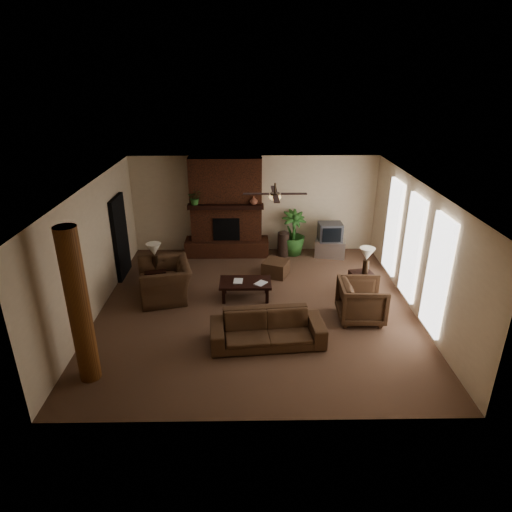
{
  "coord_description": "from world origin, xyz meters",
  "views": [
    {
      "loc": [
        -0.15,
        -8.71,
        4.99
      ],
      "look_at": [
        0.0,
        0.4,
        1.1
      ],
      "focal_mm": 30.74,
      "sensor_mm": 36.0,
      "label": 1
    }
  ],
  "objects_px": {
    "armchair_left": "(165,275)",
    "side_table_left": "(156,279)",
    "ottoman": "(276,268)",
    "tv_stand": "(330,248)",
    "sofa": "(267,324)",
    "lamp_left": "(154,251)",
    "armchair_right": "(362,299)",
    "floor_plant": "(293,242)",
    "log_column": "(79,307)",
    "lamp_right": "(367,256)",
    "side_table_right": "(361,283)",
    "coffee_table": "(245,284)",
    "floor_vase": "(283,242)"
  },
  "relations": [
    {
      "from": "ottoman",
      "to": "lamp_right",
      "type": "relative_size",
      "value": 0.92
    },
    {
      "from": "armchair_left",
      "to": "tv_stand",
      "type": "distance_m",
      "value": 4.95
    },
    {
      "from": "armchair_right",
      "to": "tv_stand",
      "type": "xyz_separation_m",
      "value": [
        -0.06,
        3.49,
        -0.23
      ]
    },
    {
      "from": "sofa",
      "to": "armchair_right",
      "type": "bearing_deg",
      "value": 18.04
    },
    {
      "from": "lamp_left",
      "to": "armchair_left",
      "type": "bearing_deg",
      "value": -55.24
    },
    {
      "from": "floor_vase",
      "to": "floor_plant",
      "type": "xyz_separation_m",
      "value": [
        0.28,
        0.15,
        -0.07
      ]
    },
    {
      "from": "floor_plant",
      "to": "side_table_right",
      "type": "distance_m",
      "value": 2.9
    },
    {
      "from": "sofa",
      "to": "side_table_right",
      "type": "relative_size",
      "value": 4.02
    },
    {
      "from": "lamp_left",
      "to": "floor_vase",
      "type": "bearing_deg",
      "value": 32.26
    },
    {
      "from": "sofa",
      "to": "side_table_right",
      "type": "height_order",
      "value": "sofa"
    },
    {
      "from": "floor_plant",
      "to": "armchair_right",
      "type": "bearing_deg",
      "value": -73.02
    },
    {
      "from": "floor_vase",
      "to": "floor_plant",
      "type": "relative_size",
      "value": 0.6
    },
    {
      "from": "floor_plant",
      "to": "side_table_right",
      "type": "height_order",
      "value": "floor_plant"
    },
    {
      "from": "tv_stand",
      "to": "side_table_left",
      "type": "height_order",
      "value": "side_table_left"
    },
    {
      "from": "coffee_table",
      "to": "tv_stand",
      "type": "xyz_separation_m",
      "value": [
        2.43,
        2.5,
        -0.12
      ]
    },
    {
      "from": "tv_stand",
      "to": "side_table_left",
      "type": "relative_size",
      "value": 1.55
    },
    {
      "from": "log_column",
      "to": "coffee_table",
      "type": "relative_size",
      "value": 2.33
    },
    {
      "from": "side_table_right",
      "to": "coffee_table",
      "type": "bearing_deg",
      "value": -176.62
    },
    {
      "from": "sofa",
      "to": "tv_stand",
      "type": "distance_m",
      "value": 4.8
    },
    {
      "from": "log_column",
      "to": "tv_stand",
      "type": "height_order",
      "value": "log_column"
    },
    {
      "from": "armchair_right",
      "to": "floor_vase",
      "type": "bearing_deg",
      "value": 23.84
    },
    {
      "from": "sofa",
      "to": "armchair_left",
      "type": "height_order",
      "value": "armchair_left"
    },
    {
      "from": "log_column",
      "to": "floor_vase",
      "type": "distance_m",
      "value": 6.67
    },
    {
      "from": "armchair_left",
      "to": "lamp_right",
      "type": "height_order",
      "value": "lamp_right"
    },
    {
      "from": "armchair_left",
      "to": "coffee_table",
      "type": "height_order",
      "value": "armchair_left"
    },
    {
      "from": "armchair_right",
      "to": "floor_plant",
      "type": "height_order",
      "value": "armchair_right"
    },
    {
      "from": "log_column",
      "to": "side_table_left",
      "type": "relative_size",
      "value": 5.09
    },
    {
      "from": "sofa",
      "to": "side_table_left",
      "type": "relative_size",
      "value": 4.02
    },
    {
      "from": "coffee_table",
      "to": "armchair_right",
      "type": "bearing_deg",
      "value": -21.81
    },
    {
      "from": "log_column",
      "to": "sofa",
      "type": "relative_size",
      "value": 1.27
    },
    {
      "from": "armchair_right",
      "to": "lamp_right",
      "type": "xyz_separation_m",
      "value": [
        0.34,
        1.13,
        0.52
      ]
    },
    {
      "from": "armchair_left",
      "to": "floor_plant",
      "type": "bearing_deg",
      "value": 114.41
    },
    {
      "from": "log_column",
      "to": "coffee_table",
      "type": "bearing_deg",
      "value": 46.6
    },
    {
      "from": "armchair_left",
      "to": "side_table_left",
      "type": "relative_size",
      "value": 2.4
    },
    {
      "from": "sofa",
      "to": "lamp_left",
      "type": "xyz_separation_m",
      "value": [
        -2.61,
        2.36,
        0.57
      ]
    },
    {
      "from": "side_table_left",
      "to": "lamp_right",
      "type": "height_order",
      "value": "lamp_right"
    },
    {
      "from": "log_column",
      "to": "side_table_left",
      "type": "height_order",
      "value": "log_column"
    },
    {
      "from": "log_column",
      "to": "side_table_right",
      "type": "height_order",
      "value": "log_column"
    },
    {
      "from": "tv_stand",
      "to": "floor_plant",
      "type": "xyz_separation_m",
      "value": [
        -1.07,
        0.2,
        0.11
      ]
    },
    {
      "from": "ottoman",
      "to": "armchair_left",
      "type": "bearing_deg",
      "value": -156.61
    },
    {
      "from": "sofa",
      "to": "armchair_right",
      "type": "distance_m",
      "value": 2.23
    },
    {
      "from": "floor_plant",
      "to": "lamp_right",
      "type": "bearing_deg",
      "value": -60.16
    },
    {
      "from": "ottoman",
      "to": "side_table_right",
      "type": "relative_size",
      "value": 1.09
    },
    {
      "from": "log_column",
      "to": "floor_plant",
      "type": "relative_size",
      "value": 2.17
    },
    {
      "from": "armchair_left",
      "to": "floor_plant",
      "type": "relative_size",
      "value": 1.02
    },
    {
      "from": "floor_vase",
      "to": "lamp_right",
      "type": "distance_m",
      "value": 3.03
    },
    {
      "from": "ottoman",
      "to": "tv_stand",
      "type": "bearing_deg",
      "value": 37.46
    },
    {
      "from": "sofa",
      "to": "ottoman",
      "type": "relative_size",
      "value": 3.69
    },
    {
      "from": "floor_vase",
      "to": "side_table_left",
      "type": "height_order",
      "value": "floor_vase"
    },
    {
      "from": "coffee_table",
      "to": "side_table_left",
      "type": "relative_size",
      "value": 2.18
    }
  ]
}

